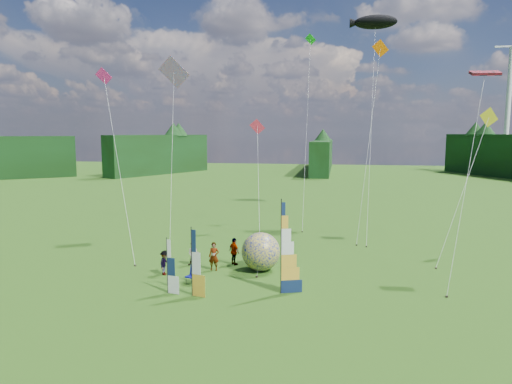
% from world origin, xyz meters
% --- Properties ---
extents(ground, '(220.00, 220.00, 0.00)m').
position_xyz_m(ground, '(0.00, 0.00, 0.00)').
color(ground, '#2A4D12').
rests_on(ground, ground).
extents(treeline_ring, '(210.00, 210.00, 8.00)m').
position_xyz_m(treeline_ring, '(0.00, 0.00, 4.00)').
color(treeline_ring, '#134018').
rests_on(treeline_ring, ground).
extents(turbine_right, '(8.00, 1.20, 30.00)m').
position_xyz_m(turbine_right, '(45.00, 102.00, 15.00)').
color(turbine_right, silver).
rests_on(turbine_right, ground).
extents(feather_banner_main, '(1.35, 0.56, 5.19)m').
position_xyz_m(feather_banner_main, '(0.73, 2.25, 2.60)').
color(feather_banner_main, '#12234A').
rests_on(feather_banner_main, ground).
extents(side_banner_left, '(1.03, 0.34, 3.76)m').
position_xyz_m(side_banner_left, '(-4.05, 1.01, 1.88)').
color(side_banner_left, gold).
rests_on(side_banner_left, ground).
extents(side_banner_far, '(0.93, 0.27, 3.10)m').
position_xyz_m(side_banner_far, '(-5.55, 1.18, 1.55)').
color(side_banner_far, white).
rests_on(side_banner_far, ground).
extents(bol_inflatable, '(3.28, 3.28, 2.53)m').
position_xyz_m(bol_inflatable, '(-1.10, 6.32, 1.26)').
color(bol_inflatable, '#000E7B').
rests_on(bol_inflatable, ground).
extents(spectator_a, '(0.69, 0.47, 1.88)m').
position_xyz_m(spectator_a, '(-4.13, 5.79, 0.94)').
color(spectator_a, '#66594C').
rests_on(spectator_a, ground).
extents(spectator_b, '(0.82, 0.48, 1.60)m').
position_xyz_m(spectator_b, '(-5.81, 6.66, 0.80)').
color(spectator_b, '#66594C').
rests_on(spectator_b, ground).
extents(spectator_c, '(0.41, 1.03, 1.58)m').
position_xyz_m(spectator_c, '(-6.96, 4.31, 0.79)').
color(spectator_c, '#66594C').
rests_on(spectator_c, ground).
extents(spectator_d, '(1.10, 1.08, 1.88)m').
position_xyz_m(spectator_d, '(-3.10, 7.26, 0.94)').
color(spectator_d, '#66594C').
rests_on(spectator_d, ground).
extents(camp_chair, '(0.82, 0.82, 1.12)m').
position_xyz_m(camp_chair, '(-4.69, 2.85, 0.56)').
color(camp_chair, '#070A57').
rests_on(camp_chair, ground).
extents(kite_whale, '(7.41, 17.70, 22.12)m').
position_xyz_m(kite_whale, '(6.63, 20.50, 11.06)').
color(kite_whale, black).
rests_on(kite_whale, ground).
extents(kite_rainbow_delta, '(7.12, 12.32, 16.59)m').
position_xyz_m(kite_rainbow_delta, '(-9.57, 12.97, 8.29)').
color(kite_rainbow_delta, '#D44113').
rests_on(kite_rainbow_delta, ground).
extents(kite_parafoil, '(7.90, 11.14, 14.64)m').
position_xyz_m(kite_parafoil, '(11.40, 6.67, 7.32)').
color(kite_parafoil, '#B0152D').
rests_on(kite_parafoil, ground).
extents(small_kite_red, '(7.42, 11.94, 10.76)m').
position_xyz_m(small_kite_red, '(-2.87, 15.53, 5.38)').
color(small_kite_red, '#DC2B45').
rests_on(small_kite_red, ground).
extents(small_kite_orange, '(6.61, 10.87, 17.91)m').
position_xyz_m(small_kite_orange, '(6.32, 18.04, 8.95)').
color(small_kite_orange, '#F86801').
rests_on(small_kite_orange, ground).
extents(small_kite_yellow, '(9.78, 11.02, 11.42)m').
position_xyz_m(small_kite_yellow, '(12.65, 12.07, 5.71)').
color(small_kite_yellow, yellow).
rests_on(small_kite_yellow, ground).
extents(small_kite_pink, '(7.89, 8.44, 14.41)m').
position_xyz_m(small_kite_pink, '(-11.92, 8.35, 7.21)').
color(small_kite_pink, '#CB206E').
rests_on(small_kite_pink, ground).
extents(small_kite_green, '(3.42, 12.31, 19.98)m').
position_xyz_m(small_kite_green, '(0.59, 23.54, 9.99)').
color(small_kite_green, '#12BF1D').
rests_on(small_kite_green, ground).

